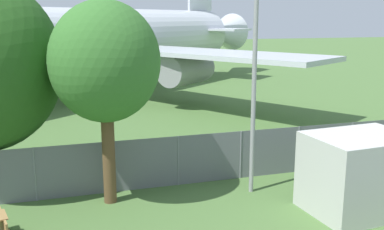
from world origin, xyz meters
TOP-DOWN VIEW (x-y plane):
  - perimeter_fence at (-0.00, 11.01)m, footprint 56.07×0.07m
  - airplane at (-1.78, 30.98)m, footprint 38.83×33.26m
  - portable_cabin at (5.04, 7.06)m, footprint 3.51×2.71m
  - tree_left_of_cabin at (-2.66, 10.16)m, footprint 3.60×3.60m
  - light_mast at (2.37, 9.60)m, footprint 0.44×0.44m

SIDE VIEW (x-z plane):
  - perimeter_fence at x=0.00m, z-range 0.00..1.91m
  - portable_cabin at x=5.04m, z-range 0.00..2.55m
  - airplane at x=-1.78m, z-range -2.54..11.55m
  - tree_left_of_cabin at x=-2.66m, z-range 1.39..8.20m
  - light_mast at x=2.37m, z-range 0.87..8.88m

